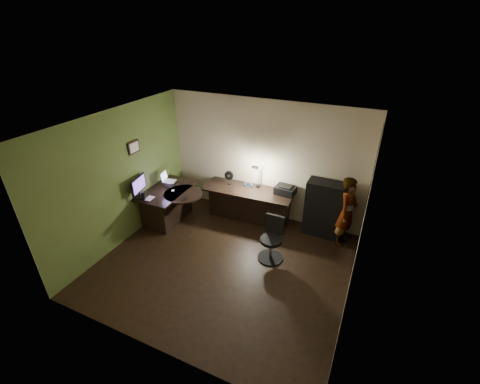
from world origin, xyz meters
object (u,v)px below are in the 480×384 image
at_px(monitor, 139,190).
at_px(person, 347,212).
at_px(desk_left, 169,205).
at_px(desk_right, 248,204).
at_px(cabinet, 325,209).
at_px(office_chair, 271,240).

relative_size(monitor, person, 0.34).
xyz_separation_m(desk_left, desk_right, (1.61, 0.79, -0.02)).
xyz_separation_m(desk_left, person, (3.76, 0.78, 0.35)).
bearing_deg(desk_right, desk_left, -156.40).
height_order(desk_left, cabinet, cabinet).
xyz_separation_m(desk_right, monitor, (-1.91, -1.33, 0.59)).
relative_size(cabinet, monitor, 2.40).
height_order(desk_left, person, person).
height_order(desk_left, desk_right, desk_left).
relative_size(desk_right, person, 1.35).
distance_m(desk_left, cabinet, 3.44).
bearing_deg(desk_right, monitor, -147.83).
height_order(office_chair, person, person).
distance_m(desk_right, cabinet, 1.72).
xyz_separation_m(desk_left, monitor, (-0.30, -0.54, 0.58)).
bearing_deg(desk_left, desk_right, 25.25).
relative_size(desk_left, cabinet, 1.11).
bearing_deg(monitor, cabinet, 10.85).
xyz_separation_m(desk_right, person, (2.14, -0.01, 0.37)).
xyz_separation_m(monitor, office_chair, (2.88, 0.21, -0.53)).
xyz_separation_m(monitor, person, (4.06, 1.32, -0.23)).
xyz_separation_m(office_chair, person, (1.18, 1.11, 0.30)).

